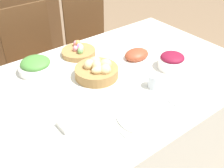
# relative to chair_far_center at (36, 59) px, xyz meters

# --- Properties ---
(ground_plane) EXTENTS (12.00, 12.00, 0.00)m
(ground_plane) POSITION_rel_chair_far_center_xyz_m (0.02, -0.91, -0.50)
(ground_plane) COLOR #7F664C
(dining_table) EXTENTS (1.87, 1.10, 0.74)m
(dining_table) POSITION_rel_chair_far_center_xyz_m (0.02, -0.91, -0.13)
(dining_table) COLOR silver
(dining_table) RESTS_ON ground
(chair_far_center) EXTENTS (0.42, 0.42, 0.93)m
(chair_far_center) POSITION_rel_chair_far_center_xyz_m (0.00, 0.00, 0.00)
(chair_far_center) COLOR brown
(chair_far_center) RESTS_ON ground
(chair_far_right) EXTENTS (0.44, 0.44, 0.93)m
(chair_far_right) POSITION_rel_chair_far_center_xyz_m (0.57, -0.00, 0.00)
(chair_far_right) COLOR brown
(chair_far_right) RESTS_ON ground
(bread_basket) EXTENTS (0.26, 0.26, 0.11)m
(bread_basket) POSITION_rel_chair_far_center_xyz_m (0.04, -0.83, 0.29)
(bread_basket) COLOR #9E7542
(bread_basket) RESTS_ON dining_table
(egg_basket) EXTENTS (0.23, 0.23, 0.08)m
(egg_basket) POSITION_rel_chair_far_center_xyz_m (0.10, -0.54, 0.27)
(egg_basket) COLOR #9E7542
(egg_basket) RESTS_ON dining_table
(ham_platter) EXTENTS (0.26, 0.19, 0.07)m
(ham_platter) POSITION_rel_chair_far_center_xyz_m (0.36, -0.82, 0.27)
(ham_platter) COLOR white
(ham_platter) RESTS_ON dining_table
(beet_salad_bowl) EXTENTS (0.17, 0.17, 0.10)m
(beet_salad_bowl) POSITION_rel_chair_far_center_xyz_m (0.46, -1.03, 0.29)
(beet_salad_bowl) COLOR white
(beet_salad_bowl) RESTS_ON dining_table
(green_salad_bowl) EXTENTS (0.21, 0.21, 0.09)m
(green_salad_bowl) POSITION_rel_chair_far_center_xyz_m (-0.22, -0.56, 0.29)
(green_salad_bowl) COLOR white
(green_salad_bowl) RESTS_ON dining_table
(dinner_plate) EXTENTS (0.26, 0.26, 0.01)m
(dinner_plate) POSITION_rel_chair_far_center_xyz_m (0.01, -1.26, 0.25)
(dinner_plate) COLOR white
(dinner_plate) RESTS_ON dining_table
(fork) EXTENTS (0.02, 0.18, 0.00)m
(fork) POSITION_rel_chair_far_center_xyz_m (-0.15, -1.26, 0.25)
(fork) COLOR silver
(fork) RESTS_ON dining_table
(knife) EXTENTS (0.02, 0.18, 0.00)m
(knife) POSITION_rel_chair_far_center_xyz_m (0.16, -1.26, 0.25)
(knife) COLOR silver
(knife) RESTS_ON dining_table
(spoon) EXTENTS (0.02, 0.18, 0.00)m
(spoon) POSITION_rel_chair_far_center_xyz_m (0.19, -1.26, 0.25)
(spoon) COLOR silver
(spoon) RESTS_ON dining_table
(drinking_cup) EXTENTS (0.07, 0.07, 0.08)m
(drinking_cup) POSITION_rel_chair_far_center_xyz_m (0.23, -1.12, 0.28)
(drinking_cup) COLOR silver
(drinking_cup) RESTS_ON dining_table
(butter_dish) EXTENTS (0.14, 0.08, 0.03)m
(butter_dish) POSITION_rel_chair_far_center_xyz_m (-0.29, -1.10, 0.26)
(butter_dish) COLOR white
(butter_dish) RESTS_ON dining_table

